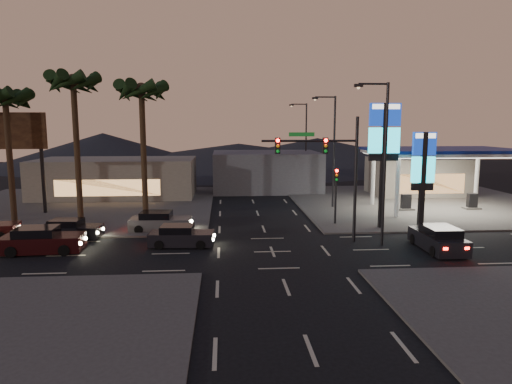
{
  "coord_description": "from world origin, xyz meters",
  "views": [
    {
      "loc": [
        -2.85,
        -26.19,
        7.48
      ],
      "look_at": [
        -0.69,
        4.13,
        3.0
      ],
      "focal_mm": 32.0,
      "sensor_mm": 36.0,
      "label": 1
    }
  ],
  "objects": [
    {
      "name": "streetlight_mid",
      "position": [
        6.79,
        14.0,
        5.72
      ],
      "size": [
        2.14,
        0.25,
        10.0
      ],
      "color": "black",
      "rests_on": "ground"
    },
    {
      "name": "hill_left",
      "position": [
        -25.0,
        60.0,
        3.0
      ],
      "size": [
        40.0,
        40.0,
        6.0
      ],
      "primitive_type": "cone",
      "color": "black",
      "rests_on": "ground"
    },
    {
      "name": "car_lane_a_front",
      "position": [
        -5.56,
        1.68,
        0.61
      ],
      "size": [
        4.15,
        1.94,
        1.32
      ],
      "color": "black",
      "rests_on": "ground"
    },
    {
      "name": "palm_b",
      "position": [
        -14.0,
        9.5,
        9.97
      ],
      "size": [
        4.41,
        4.41,
        11.46
      ],
      "color": "black",
      "rests_on": "ground"
    },
    {
      "name": "streetlight_near",
      "position": [
        6.79,
        1.0,
        5.72
      ],
      "size": [
        2.14,
        0.25,
        10.0
      ],
      "color": "black",
      "rests_on": "ground"
    },
    {
      "name": "corner_lot_nw",
      "position": [
        -16.0,
        16.0,
        0.06
      ],
      "size": [
        24.0,
        24.0,
        0.12
      ],
      "primitive_type": "cube",
      "color": "#47443F",
      "rests_on": "ground"
    },
    {
      "name": "gas_station",
      "position": [
        16.0,
        12.0,
        5.08
      ],
      "size": [
        12.2,
        8.2,
        5.47
      ],
      "color": "silver",
      "rests_on": "ground"
    },
    {
      "name": "building_far_west",
      "position": [
        -14.0,
        22.0,
        2.0
      ],
      "size": [
        16.0,
        8.0,
        4.0
      ],
      "primitive_type": "cube",
      "color": "#726B5B",
      "rests_on": "ground"
    },
    {
      "name": "suv_station",
      "position": [
        9.96,
        -0.39,
        0.7
      ],
      "size": [
        2.01,
        4.55,
        1.51
      ],
      "color": "black",
      "rests_on": "ground"
    },
    {
      "name": "car_lane_b_mid",
      "position": [
        -13.07,
        4.06,
        0.61
      ],
      "size": [
        4.14,
        1.97,
        1.32
      ],
      "color": "black",
      "rests_on": "ground"
    },
    {
      "name": "streetlight_far",
      "position": [
        6.79,
        28.0,
        5.72
      ],
      "size": [
        2.14,
        0.25,
        10.0
      ],
      "color": "black",
      "rests_on": "ground"
    },
    {
      "name": "traffic_signal_mast",
      "position": [
        3.76,
        1.99,
        5.23
      ],
      "size": [
        6.1,
        0.39,
        8.0
      ],
      "color": "black",
      "rests_on": "ground"
    },
    {
      "name": "building_far_mid",
      "position": [
        2.0,
        26.0,
        2.2
      ],
      "size": [
        12.0,
        9.0,
        4.4
      ],
      "primitive_type": "cube",
      "color": "#4C4C51",
      "rests_on": "ground"
    },
    {
      "name": "pylon_sign_tall",
      "position": [
        8.5,
        5.5,
        6.39
      ],
      "size": [
        2.2,
        0.35,
        9.0
      ],
      "color": "black",
      "rests_on": "ground"
    },
    {
      "name": "palm_a",
      "position": [
        -9.0,
        9.5,
        9.43
      ],
      "size": [
        4.41,
        4.41,
        10.86
      ],
      "color": "black",
      "rests_on": "ground"
    },
    {
      "name": "corner_lot_ne",
      "position": [
        16.0,
        16.0,
        0.06
      ],
      "size": [
        24.0,
        24.0,
        0.12
      ],
      "primitive_type": "cube",
      "color": "#47443F",
      "rests_on": "ground"
    },
    {
      "name": "palm_c",
      "position": [
        -19.0,
        9.5,
        8.88
      ],
      "size": [
        4.41,
        4.41,
        10.26
      ],
      "color": "black",
      "rests_on": "ground"
    },
    {
      "name": "hill_center",
      "position": [
        0.0,
        60.0,
        2.0
      ],
      "size": [
        60.0,
        60.0,
        4.0
      ],
      "primitive_type": "cone",
      "color": "black",
      "rests_on": "ground"
    },
    {
      "name": "car_lane_a_mid",
      "position": [
        -13.63,
        0.81,
        0.71
      ],
      "size": [
        4.78,
        2.18,
        1.53
      ],
      "color": "black",
      "rests_on": "ground"
    },
    {
      "name": "car_lane_b_front",
      "position": [
        -7.43,
        5.85,
        0.66
      ],
      "size": [
        4.44,
        2.05,
        1.42
      ],
      "color": "#575759",
      "rests_on": "ground"
    },
    {
      "name": "pedestal_signal",
      "position": [
        5.5,
        6.98,
        2.92
      ],
      "size": [
        0.32,
        0.39,
        4.3
      ],
      "color": "black",
      "rests_on": "ground"
    },
    {
      "name": "ground",
      "position": [
        0.0,
        0.0,
        0.0
      ],
      "size": [
        140.0,
        140.0,
        0.0
      ],
      "primitive_type": "plane",
      "color": "black",
      "rests_on": "ground"
    },
    {
      "name": "billboard",
      "position": [
        -20.5,
        13.0,
        6.33
      ],
      "size": [
        6.0,
        0.3,
        8.5
      ],
      "color": "black",
      "rests_on": "ground"
    },
    {
      "name": "pylon_sign_short",
      "position": [
        11.0,
        4.5,
        4.66
      ],
      "size": [
        1.6,
        0.35,
        7.0
      ],
      "color": "black",
      "rests_on": "ground"
    },
    {
      "name": "hill_right",
      "position": [
        15.0,
        60.0,
        2.5
      ],
      "size": [
        50.0,
        50.0,
        5.0
      ],
      "primitive_type": "cone",
      "color": "black",
      "rests_on": "ground"
    },
    {
      "name": "convenience_store",
      "position": [
        18.0,
        21.0,
        2.0
      ],
      "size": [
        10.0,
        6.0,
        4.0
      ],
      "primitive_type": "cube",
      "color": "#726B5B",
      "rests_on": "ground"
    }
  ]
}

